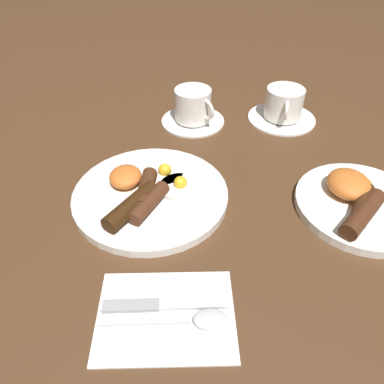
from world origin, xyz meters
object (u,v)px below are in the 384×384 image
Objects in this scene: breakfast_plate_far at (359,201)px; spoon at (196,320)px; teacup_near at (193,109)px; knife at (158,305)px; breakfast_plate_near at (149,194)px; teacup_far at (283,107)px.

spoon is (0.20, -0.28, -0.01)m from breakfast_plate_far.
teacup_near reaches higher than knife.
breakfast_plate_near is 0.39m from teacup_far.
breakfast_plate_far is at bearing 40.98° from teacup_near.
breakfast_plate_near is 1.88× the size of teacup_near.
knife is at bearing -29.81° from teacup_far.
teacup_far is at bearing 60.91° from knife.
breakfast_plate_near is at bearing 106.58° from spoon.
breakfast_plate_far is at bearing 28.48° from knife.
knife is (0.48, -0.07, -0.03)m from teacup_near.
breakfast_plate_far is at bearing 83.43° from breakfast_plate_near.
breakfast_plate_near reaches higher than knife.
breakfast_plate_far is (0.04, 0.35, 0.00)m from breakfast_plate_near.
teacup_near is 0.93× the size of teacup_far.
teacup_far reaches higher than breakfast_plate_near.
teacup_far reaches higher than spoon.
teacup_far is at bearing 131.80° from breakfast_plate_near.
teacup_near is at bearing 82.33° from knife.
breakfast_plate_far reaches higher than breakfast_plate_near.
spoon is at bearing -2.57° from teacup_near.
teacup_near reaches higher than breakfast_plate_far.
breakfast_plate_far reaches higher than spoon.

